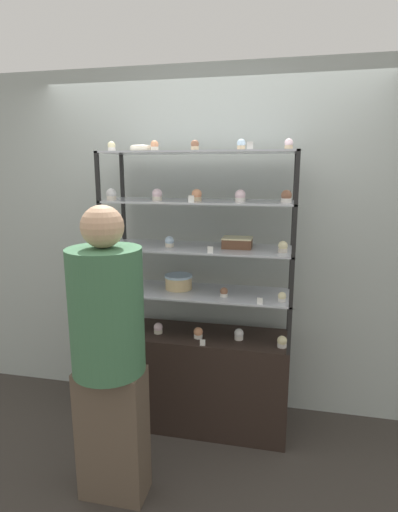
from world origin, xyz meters
TOP-DOWN VIEW (x-y plane):
  - ground_plane at (0.00, 0.00)m, footprint 20.00×20.00m
  - back_wall at (0.00, 0.36)m, footprint 8.00×0.05m
  - display_base at (0.00, 0.00)m, footprint 1.27×0.43m
  - display_riser_lower at (0.00, 0.00)m, footprint 1.27×0.43m
  - display_riser_middle at (0.00, 0.00)m, footprint 1.27×0.43m
  - display_riser_upper at (0.00, 0.00)m, footprint 1.27×0.43m
  - display_riser_top at (0.00, 0.00)m, footprint 1.27×0.43m
  - layer_cake_centerpiece at (-0.16, 0.03)m, footprint 0.20×0.20m
  - sheet_cake_frosted at (0.26, 0.03)m, footprint 0.20×0.16m
  - cupcake_0 at (-0.58, -0.10)m, footprint 0.06×0.06m
  - cupcake_1 at (-0.29, -0.05)m, footprint 0.06×0.06m
  - cupcake_2 at (0.01, -0.07)m, footprint 0.06×0.06m
  - cupcake_3 at (0.29, -0.04)m, footprint 0.06×0.06m
  - cupcake_4 at (0.58, -0.10)m, footprint 0.06×0.06m
  - price_tag_0 at (0.07, -0.19)m, footprint 0.04×0.00m
  - cupcake_5 at (-0.57, -0.09)m, footprint 0.05×0.05m
  - cupcake_6 at (0.19, -0.08)m, footprint 0.05×0.05m
  - cupcake_7 at (0.57, -0.10)m, footprint 0.05×0.05m
  - price_tag_1 at (0.43, -0.19)m, footprint 0.04×0.00m
  - cupcake_8 at (-0.57, -0.09)m, footprint 0.06×0.06m
  - cupcake_9 at (-0.20, -0.04)m, footprint 0.06×0.06m
  - cupcake_10 at (0.56, -0.07)m, footprint 0.06×0.06m
  - price_tag_2 at (0.11, -0.19)m, footprint 0.04×0.00m
  - cupcake_11 at (-0.58, -0.09)m, footprint 0.07×0.07m
  - cupcake_12 at (-0.27, -0.05)m, footprint 0.07×0.07m
  - cupcake_13 at (-0.01, -0.04)m, footprint 0.07×0.07m
  - cupcake_14 at (0.28, -0.06)m, footprint 0.07×0.07m
  - cupcake_15 at (0.57, -0.06)m, footprint 0.07×0.07m
  - price_tag_3 at (-0.01, -0.19)m, footprint 0.04×0.00m
  - cupcake_16 at (-0.58, -0.05)m, footprint 0.05×0.05m
  - cupcake_17 at (-0.28, -0.08)m, footprint 0.05×0.05m
  - cupcake_18 at (-0.01, -0.07)m, footprint 0.05×0.05m
  - cupcake_19 at (0.28, -0.09)m, footprint 0.05×0.05m
  - cupcake_20 at (0.57, -0.06)m, footprint 0.05×0.05m
  - price_tag_4 at (0.35, -0.19)m, footprint 0.04×0.00m
  - donut_glazed at (-0.38, -0.03)m, footprint 0.15×0.15m
  - customer_figure at (-0.34, -0.76)m, footprint 0.39×0.39m

SIDE VIEW (x-z plane):
  - ground_plane at x=0.00m, z-range 0.00..0.00m
  - display_base at x=0.00m, z-range 0.00..0.71m
  - price_tag_0 at x=0.07m, z-range 0.71..0.76m
  - cupcake_0 at x=-0.58m, z-range 0.71..0.79m
  - cupcake_1 at x=-0.29m, z-range 0.71..0.79m
  - cupcake_2 at x=0.01m, z-range 0.71..0.79m
  - cupcake_3 at x=0.29m, z-range 0.71..0.79m
  - cupcake_4 at x=0.58m, z-range 0.71..0.79m
  - customer_figure at x=-0.34m, z-range 0.06..1.75m
  - display_riser_lower at x=0.00m, z-range 0.85..1.17m
  - price_tag_1 at x=0.43m, z-range 1.03..1.07m
  - cupcake_5 at x=-0.57m, z-range 1.03..1.09m
  - cupcake_6 at x=0.19m, z-range 1.03..1.09m
  - cupcake_7 at x=0.57m, z-range 1.03..1.09m
  - layer_cake_centerpiece at x=-0.16m, z-range 1.03..1.13m
  - back_wall at x=0.00m, z-range 0.00..2.60m
  - display_riser_middle at x=0.00m, z-range 1.17..1.48m
  - price_tag_2 at x=0.11m, z-range 1.35..1.39m
  - cupcake_8 at x=-0.57m, z-range 1.34..1.42m
  - cupcake_9 at x=-0.20m, z-range 1.34..1.42m
  - cupcake_10 at x=0.56m, z-range 1.34..1.42m
  - sheet_cake_frosted at x=0.26m, z-range 1.35..1.42m
  - display_riser_upper at x=0.00m, z-range 1.48..1.80m
  - price_tag_3 at x=-0.01m, z-range 1.66..1.71m
  - cupcake_11 at x=-0.58m, z-range 1.66..1.74m
  - cupcake_12 at x=-0.27m, z-range 1.66..1.74m
  - cupcake_13 at x=-0.01m, z-range 1.66..1.74m
  - cupcake_14 at x=0.28m, z-range 1.66..1.74m
  - cupcake_15 at x=0.57m, z-range 1.66..1.74m
  - display_riser_top at x=0.00m, z-range 1.80..2.12m
  - donut_glazed at x=-0.38m, z-range 1.98..2.02m
  - price_tag_4 at x=0.35m, z-range 1.98..2.02m
  - cupcake_16 at x=-0.58m, z-range 1.98..2.05m
  - cupcake_17 at x=-0.28m, z-range 1.98..2.05m
  - cupcake_18 at x=-0.01m, z-range 1.98..2.05m
  - cupcake_19 at x=0.28m, z-range 1.98..2.05m
  - cupcake_20 at x=0.57m, z-range 1.98..2.05m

